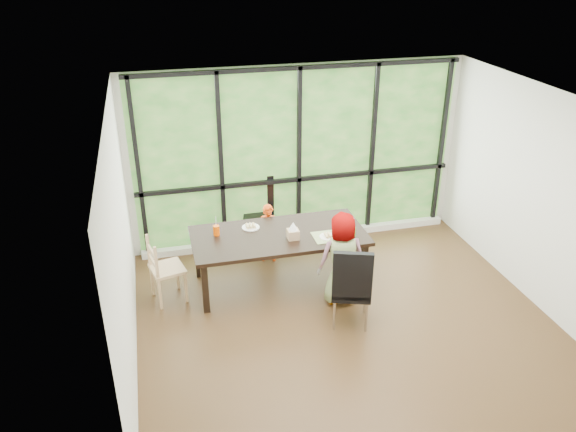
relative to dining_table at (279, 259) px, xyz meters
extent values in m
plane|color=black|center=(0.59, -1.02, -0.38)|extent=(5.00, 5.00, 0.00)
plane|color=silver|center=(0.59, 1.23, 0.98)|extent=(5.00, 0.00, 5.00)
cube|color=#20501B|center=(0.59, 1.21, 0.98)|extent=(4.80, 0.02, 2.65)
cube|color=silver|center=(0.59, 1.13, -0.33)|extent=(4.80, 0.12, 0.10)
cube|color=black|center=(0.00, 0.00, 0.00)|extent=(2.37, 1.25, 0.75)
cube|color=black|center=(-0.05, 1.08, 0.17)|extent=(0.55, 0.55, 1.08)
cube|color=black|center=(0.64, -1.07, 0.17)|extent=(0.59, 0.59, 1.08)
cube|color=tan|center=(-1.47, -0.02, 0.08)|extent=(0.49, 0.50, 0.90)
imported|color=#DF420B|center=(0.00, 0.64, 0.06)|extent=(0.35, 0.27, 0.87)
imported|color=gray|center=(0.68, -0.60, 0.24)|extent=(0.61, 0.40, 1.24)
cube|color=tan|center=(0.64, -0.23, 0.38)|extent=(0.46, 0.34, 0.01)
cylinder|color=white|center=(-0.32, 0.26, 0.38)|extent=(0.24, 0.24, 0.01)
cylinder|color=white|center=(0.60, -0.24, 0.38)|extent=(0.22, 0.22, 0.01)
cylinder|color=#FA5301|center=(-0.80, 0.18, 0.44)|extent=(0.08, 0.08, 0.13)
cylinder|color=#61CF2F|center=(0.93, -0.28, 0.44)|extent=(0.08, 0.08, 0.12)
cylinder|color=white|center=(1.04, 0.08, 0.41)|extent=(0.07, 0.07, 0.08)
cube|color=tan|center=(0.15, -0.16, 0.44)|extent=(0.15, 0.15, 0.12)
cylinder|color=white|center=(-0.80, 0.18, 0.55)|extent=(0.01, 0.04, 0.20)
cylinder|color=pink|center=(0.93, -0.28, 0.54)|extent=(0.01, 0.04, 0.20)
cone|color=white|center=(0.15, -0.16, 0.55)|extent=(0.12, 0.12, 0.11)
camera|label=1|loc=(-1.49, -6.44, 3.88)|focal=35.50mm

